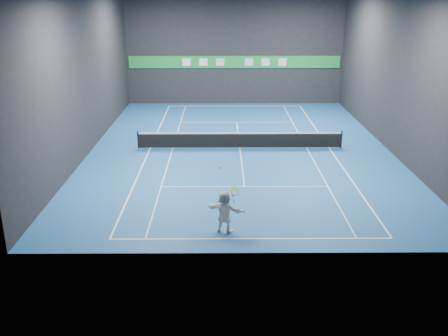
{
  "coord_description": "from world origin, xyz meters",
  "views": [
    {
      "loc": [
        -1.18,
        -29.21,
        9.07
      ],
      "look_at": [
        -1.02,
        -7.88,
        1.5
      ],
      "focal_mm": 40.0,
      "sensor_mm": 36.0,
      "label": 1
    }
  ],
  "objects_px": {
    "player": "(225,212)",
    "tennis_net": "(240,140)",
    "tennis_racket": "(234,193)",
    "tennis_ball": "(220,168)"
  },
  "relations": [
    {
      "from": "player",
      "to": "tennis_ball",
      "type": "xyz_separation_m",
      "value": [
        -0.19,
        0.02,
        1.84
      ]
    },
    {
      "from": "player",
      "to": "tennis_ball",
      "type": "height_order",
      "value": "tennis_ball"
    },
    {
      "from": "tennis_net",
      "to": "tennis_racket",
      "type": "bearing_deg",
      "value": -93.26
    },
    {
      "from": "tennis_ball",
      "to": "tennis_racket",
      "type": "xyz_separation_m",
      "value": [
        0.57,
        0.03,
        -1.07
      ]
    },
    {
      "from": "player",
      "to": "tennis_ball",
      "type": "distance_m",
      "value": 1.85
    },
    {
      "from": "player",
      "to": "tennis_racket",
      "type": "bearing_deg",
      "value": -150.64
    },
    {
      "from": "player",
      "to": "tennis_net",
      "type": "relative_size",
      "value": 0.14
    },
    {
      "from": "tennis_net",
      "to": "tennis_racket",
      "type": "height_order",
      "value": "tennis_racket"
    },
    {
      "from": "player",
      "to": "tennis_racket",
      "type": "height_order",
      "value": "tennis_racket"
    },
    {
      "from": "tennis_ball",
      "to": "tennis_racket",
      "type": "height_order",
      "value": "tennis_ball"
    }
  ]
}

